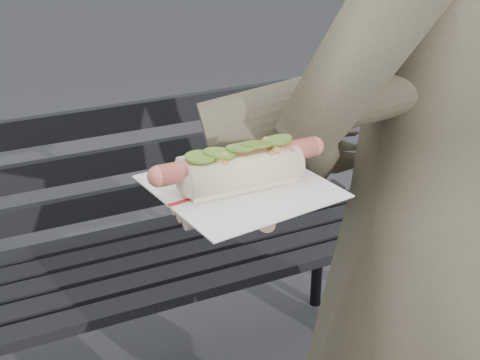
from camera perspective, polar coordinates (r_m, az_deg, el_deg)
The scene contains 3 objects.
park_bench at distance 1.95m, azimuth -8.75°, elevation -4.60°, with size 1.50×0.44×0.88m.
person at distance 1.20m, azimuth 15.04°, elevation -5.05°, with size 0.66×0.43×1.80m, color #463F2E.
held_hotdog at distance 0.93m, azimuth 8.93°, elevation 5.87°, with size 0.63×0.32×0.20m.
Camera 1 is at (-0.42, -0.70, 1.49)m, focal length 50.00 mm.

